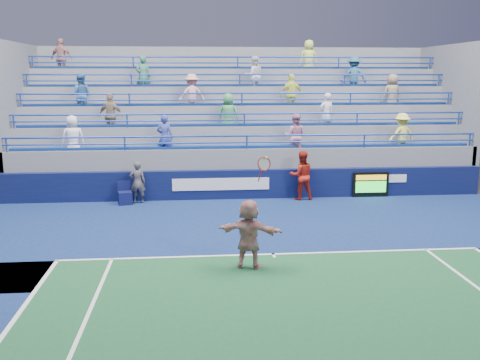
{
  "coord_description": "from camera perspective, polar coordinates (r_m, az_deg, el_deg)",
  "views": [
    {
      "loc": [
        -2.04,
        -13.05,
        4.56
      ],
      "look_at": [
        -0.64,
        2.5,
        1.5
      ],
      "focal_mm": 40.0,
      "sensor_mm": 36.0,
      "label": 1
    }
  ],
  "objects": [
    {
      "name": "sponsor_wall",
      "position": [
        20.06,
        0.8,
        -0.44
      ],
      "size": [
        18.0,
        0.32,
        1.1
      ],
      "color": "#0B103D",
      "rests_on": "ground"
    },
    {
      "name": "ball_girl",
      "position": [
        19.93,
        6.57,
        0.48
      ],
      "size": [
        0.91,
        0.72,
        1.83
      ],
      "primitive_type": "imported",
      "rotation": [
        0.0,
        0.0,
        3.17
      ],
      "color": "#AC2013",
      "rests_on": "ground"
    },
    {
      "name": "ground",
      "position": [
        13.97,
        3.56,
        -7.98
      ],
      "size": [
        120.0,
        120.0,
        0.0
      ],
      "primitive_type": "plane",
      "color": "#333538"
    },
    {
      "name": "line_judge",
      "position": [
        19.61,
        -10.87,
        -0.26
      ],
      "size": [
        0.57,
        0.39,
        1.54
      ],
      "primitive_type": "imported",
      "rotation": [
        0.0,
        0.0,
        3.18
      ],
      "color": "#141537",
      "rests_on": "ground"
    },
    {
      "name": "serve_speed_board",
      "position": [
        20.93,
        13.73,
        -0.47
      ],
      "size": [
        1.39,
        0.18,
        0.96
      ],
      "color": "black",
      "rests_on": "ground"
    },
    {
      "name": "bleacher_stand",
      "position": [
        23.6,
        -0.15,
        3.75
      ],
      "size": [
        18.0,
        5.6,
        6.13
      ],
      "color": "slate",
      "rests_on": "ground"
    },
    {
      "name": "tennis_player",
      "position": [
        12.79,
        0.96,
        -5.76
      ],
      "size": [
        1.65,
        0.96,
        2.72
      ],
      "color": "silver",
      "rests_on": "ground"
    },
    {
      "name": "judge_chair",
      "position": [
        19.62,
        -12.16,
        -1.8
      ],
      "size": [
        0.57,
        0.58,
        0.84
      ],
      "color": "#0D1242",
      "rests_on": "ground"
    }
  ]
}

